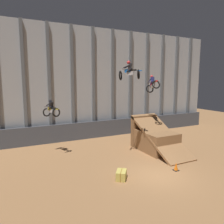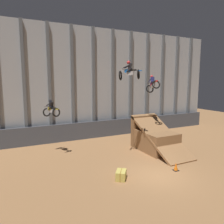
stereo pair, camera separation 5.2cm
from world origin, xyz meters
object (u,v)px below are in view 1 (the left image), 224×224
hay_bale_trackside (121,175)px  rider_bike_left_air (51,110)px  traffic_cone_near_ramp (176,167)px  dirt_ramp (154,138)px  rider_bike_right_air (153,84)px  rider_bike_center_air (129,72)px

hay_bale_trackside → rider_bike_left_air: bearing=113.6°
traffic_cone_near_ramp → dirt_ramp: bearing=71.6°
rider_bike_right_air → hay_bale_trackside: (-5.44, -4.19, -5.62)m
traffic_cone_near_ramp → rider_bike_right_air: bearing=73.8°
dirt_ramp → hay_bale_trackside: bearing=-144.4°
rider_bike_left_air → rider_bike_center_air: rider_bike_center_air is taller
dirt_ramp → hay_bale_trackside: dirt_ramp is taller
rider_bike_center_air → hay_bale_trackside: rider_bike_center_air is taller
rider_bike_right_air → traffic_cone_near_ramp: size_ratio=3.08×
traffic_cone_near_ramp → rider_bike_left_air: bearing=134.2°
rider_bike_center_air → rider_bike_right_air: 3.44m
rider_bike_right_air → traffic_cone_near_ramp: rider_bike_right_air is taller
hay_bale_trackside → dirt_ramp: bearing=35.6°
traffic_cone_near_ramp → hay_bale_trackside: 4.10m
hay_bale_trackside → rider_bike_right_air: bearing=37.6°
dirt_ramp → rider_bike_right_air: bearing=124.1°
rider_bike_center_air → rider_bike_right_air: bearing=-26.9°
dirt_ramp → rider_bike_right_air: size_ratio=3.18×
rider_bike_left_air → rider_bike_center_air: bearing=-56.5°
rider_bike_center_air → traffic_cone_near_ramp: bearing=-111.5°
rider_bike_right_air → traffic_cone_near_ramp: bearing=-92.7°
rider_bike_center_air → traffic_cone_near_ramp: rider_bike_center_air is taller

